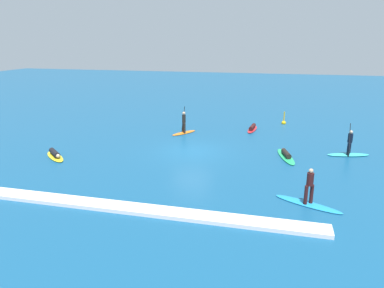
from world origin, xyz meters
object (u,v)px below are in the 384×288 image
object	(u,v)px
surfer_on_yellow_board	(55,155)
surfer_on_blue_board	(309,196)
surfer_on_orange_board	(184,127)
surfer_on_green_board	(286,155)
surfer_on_teal_board	(349,150)
surfer_on_red_board	(252,128)
marker_buoy	(284,122)

from	to	relation	value
surfer_on_yellow_board	surfer_on_blue_board	bearing A→B (deg)	29.28
surfer_on_orange_board	surfer_on_green_board	size ratio (longest dim) A/B	0.71
surfer_on_yellow_board	surfer_on_teal_board	xyz separation A→B (m)	(18.35, 4.92, 0.21)
surfer_on_blue_board	surfer_on_teal_board	distance (m)	8.73
surfer_on_green_board	surfer_on_red_board	distance (m)	7.28
surfer_on_yellow_board	marker_buoy	bearing A→B (deg)	84.14
surfer_on_yellow_board	surfer_on_blue_board	size ratio (longest dim) A/B	0.79
surfer_on_red_board	surfer_on_teal_board	xyz separation A→B (m)	(6.63, -5.40, 0.21)
surfer_on_orange_board	surfer_on_green_board	bearing A→B (deg)	-86.43
surfer_on_yellow_board	surfer_on_orange_board	size ratio (longest dim) A/B	1.03
surfer_on_red_board	surfer_on_blue_board	distance (m)	14.07
surfer_on_orange_board	marker_buoy	bearing A→B (deg)	-23.56
surfer_on_teal_board	surfer_on_green_board	bearing A→B (deg)	4.59
surfer_on_blue_board	surfer_on_teal_board	size ratio (longest dim) A/B	1.11
surfer_on_orange_board	marker_buoy	distance (m)	9.47
surfer_on_orange_board	surfer_on_green_board	distance (m)	9.06
surfer_on_green_board	surfer_on_teal_board	distance (m)	4.19
surfer_on_green_board	marker_buoy	world-z (taller)	marker_buoy
surfer_on_orange_board	surfer_on_blue_board	world-z (taller)	surfer_on_orange_board
surfer_on_red_board	surfer_on_yellow_board	bearing A→B (deg)	137.44
surfer_on_green_board	surfer_on_teal_board	world-z (taller)	surfer_on_teal_board
surfer_on_orange_board	surfer_on_teal_board	size ratio (longest dim) A/B	0.84
surfer_on_green_board	marker_buoy	xyz separation A→B (m)	(-0.13, 9.66, 0.04)
surfer_on_orange_board	surfer_on_green_board	world-z (taller)	surfer_on_orange_board
marker_buoy	surfer_on_green_board	bearing A→B (deg)	-89.22
surfer_on_yellow_board	marker_buoy	world-z (taller)	marker_buoy
surfer_on_blue_board	marker_buoy	size ratio (longest dim) A/B	2.57
surfer_on_blue_board	marker_buoy	distance (m)	16.52
surfer_on_green_board	marker_buoy	distance (m)	9.66
surfer_on_yellow_board	surfer_on_red_board	size ratio (longest dim) A/B	0.91
surfer_on_green_board	surfer_on_teal_board	xyz separation A→B (m)	(3.96, 1.37, 0.24)
surfer_on_blue_board	surfer_on_red_board	bearing A→B (deg)	-50.67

